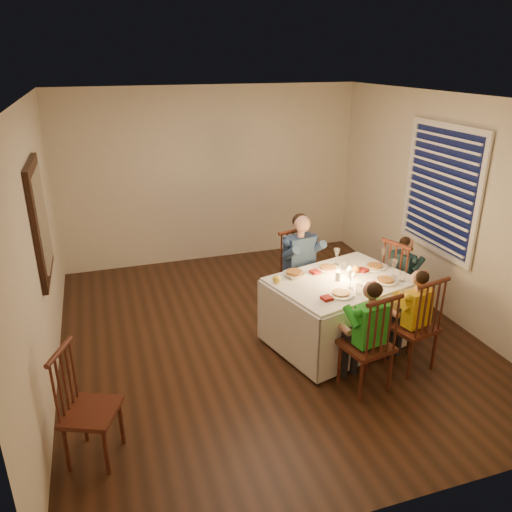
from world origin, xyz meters
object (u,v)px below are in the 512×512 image
object	(u,v)px
chair_near_right	(407,365)
child_green	(362,386)
adult	(299,312)
serving_bowl	(294,275)
chair_end	(398,319)
child_teal	(398,319)
child_yellow	(407,365)
chair_adult	(299,312)
chair_near_left	(362,386)
dining_table	(340,298)
chair_extra	(98,456)

from	to	relation	value
chair_near_right	child_green	xyz separation A→B (m)	(-0.61, -0.17, 0.00)
adult	serving_bowl	xyz separation A→B (m)	(-0.31, -0.54, 0.79)
chair_end	child_teal	xyz separation A→B (m)	(0.00, -0.00, 0.00)
chair_end	child_yellow	size ratio (longest dim) A/B	0.96
chair_adult	chair_near_right	size ratio (longest dim) A/B	1.00
child_green	chair_near_left	bearing A→B (deg)	180.00
chair_near_right	adult	size ratio (longest dim) A/B	0.82
dining_table	chair_near_left	bearing A→B (deg)	-114.84
chair_adult	serving_bowl	size ratio (longest dim) A/B	4.72
chair_near_left	adult	xyz separation A→B (m)	(-0.01, 1.58, 0.00)
chair_near_left	child_yellow	distance (m)	0.64
chair_near_right	child_teal	bearing A→B (deg)	-130.26
chair_extra	serving_bowl	distance (m)	2.59
chair_end	chair_extra	xyz separation A→B (m)	(-3.54, -1.20, 0.00)
chair_end	chair_near_right	bearing A→B (deg)	133.89
child_yellow	chair_end	bearing A→B (deg)	-130.26
chair_near_left	chair_near_right	xyz separation A→B (m)	(0.61, 0.17, 0.00)
chair_adult	chair_near_right	world-z (taller)	same
chair_end	child_green	size ratio (longest dim) A/B	0.92
chair_near_right	serving_bowl	bearing A→B (deg)	-56.16
adult	chair_near_right	bearing A→B (deg)	-77.50
chair_end	adult	bearing A→B (deg)	45.06
chair_end	adult	world-z (taller)	adult
dining_table	serving_bowl	size ratio (longest dim) A/B	7.67
chair_near_left	child_teal	bearing A→B (deg)	-145.76
child_yellow	chair_near_right	bearing A→B (deg)	180.00
chair_near_left	child_yellow	size ratio (longest dim) A/B	0.96
chair_adult	dining_table	bearing A→B (deg)	-90.02
child_green	child_yellow	distance (m)	0.64
chair_extra	adult	xyz separation A→B (m)	(2.46, 1.73, 0.00)
child_teal	chair_extra	bearing A→B (deg)	89.99
dining_table	adult	world-z (taller)	dining_table
child_teal	chair_end	bearing A→B (deg)	-18.68
chair_near_right	chair_extra	world-z (taller)	chair_near_right
chair_extra	child_yellow	bearing A→B (deg)	-60.70
chair_near_left	child_green	distance (m)	0.00
child_green	serving_bowl	world-z (taller)	serving_bowl
chair_near_left	chair_extra	xyz separation A→B (m)	(-2.47, -0.15, 0.00)
chair_extra	adult	bearing A→B (deg)	-31.43
chair_extra	serving_bowl	size ratio (longest dim) A/B	4.52
dining_table	chair_near_right	size ratio (longest dim) A/B	1.62
chair_near_left	child_green	world-z (taller)	child_green
chair_near_right	serving_bowl	world-z (taller)	serving_bowl
chair_near_right	child_yellow	size ratio (longest dim) A/B	0.96
chair_end	child_yellow	world-z (taller)	child_yellow
child_green	child_yellow	size ratio (longest dim) A/B	1.04
chair_extra	child_teal	xyz separation A→B (m)	(3.54, 1.20, 0.00)
dining_table	child_yellow	distance (m)	0.97
chair_extra	adult	size ratio (longest dim) A/B	0.78
chair_near_right	child_teal	distance (m)	1.00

